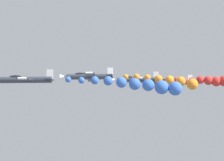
% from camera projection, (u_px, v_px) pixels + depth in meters
% --- Properties ---
extents(airplane_lead, '(9.54, 10.35, 2.56)m').
position_uv_depth(airplane_lead, '(25.00, 80.00, 80.25)').
color(airplane_lead, '#333842').
extents(smoke_trail_lead, '(2.44, 19.90, 3.37)m').
position_uv_depth(smoke_trail_lead, '(145.00, 85.00, 79.42)').
color(smoke_trail_lead, blue).
extents(airplane_left_inner, '(9.56, 10.35, 2.32)m').
position_uv_depth(airplane_left_inner, '(88.00, 77.00, 90.97)').
color(airplane_left_inner, '#333842').
extents(smoke_trail_left_inner, '(3.20, 14.14, 3.42)m').
position_uv_depth(smoke_trail_left_inner, '(173.00, 81.00, 89.05)').
color(smoke_trail_left_inner, orange).
extents(airplane_right_inner, '(9.56, 10.35, 2.40)m').
position_uv_depth(airplane_right_inner, '(136.00, 80.00, 102.11)').
color(airplane_right_inner, '#333842').
extents(smoke_trail_right_inner, '(2.37, 13.62, 2.37)m').
position_uv_depth(smoke_trail_right_inner, '(210.00, 81.00, 101.01)').
color(smoke_trail_right_inner, red).
extents(airplane_left_outer, '(9.57, 10.35, 2.33)m').
position_uv_depth(airplane_left_outer, '(172.00, 82.00, 112.07)').
color(airplane_left_outer, '#333842').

